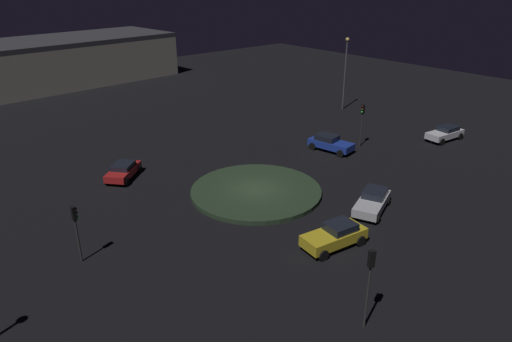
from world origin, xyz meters
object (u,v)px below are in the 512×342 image
traffic_light_west (362,117)px  car_red (123,170)px  car_blue (330,143)px  streetlamp_southwest (345,67)px  car_silver (372,201)px  traffic_light_east (76,223)px  car_white (445,133)px  store_building (61,61)px  car_yellow (335,235)px  traffic_light_north (370,274)px

traffic_light_west → car_red: bearing=-25.9°
car_blue → streetlamp_southwest: (-12.59, -8.75, 4.62)m
car_silver → streetlamp_southwest: (-19.75, -18.99, 4.68)m
car_red → traffic_light_east: (7.62, 9.78, 1.98)m
car_white → store_building: bearing=-62.3°
traffic_light_east → store_building: bearing=70.1°
car_yellow → streetlamp_southwest: 33.10m
traffic_light_west → car_yellow: bearing=27.9°
car_red → car_blue: size_ratio=0.89×
streetlamp_southwest → car_yellow: bearing=38.5°
store_building → car_silver: bearing=87.6°
traffic_light_east → car_silver: bearing=-22.7°
car_blue → car_silver: car_blue is taller
traffic_light_west → traffic_light_east: bearing=-2.0°
car_blue → streetlamp_southwest: bearing=115.4°
car_yellow → traffic_light_north: (4.61, 5.80, 2.37)m
car_blue → traffic_light_north: bearing=-54.7°
car_white → traffic_light_north: 31.49m
car_yellow → streetlamp_southwest: (-25.65, -20.40, 4.62)m
car_red → store_building: 41.32m
car_white → traffic_light_west: bearing=-22.4°
traffic_light_north → streetlamp_southwest: bearing=-27.6°
traffic_light_east → traffic_light_west: bearing=2.1°
car_white → traffic_light_east: 37.70m
car_red → car_white: (-29.89, 12.98, 0.04)m
traffic_light_north → store_building: store_building is taller
car_red → streetlamp_southwest: 31.39m
traffic_light_north → traffic_light_east: 17.04m
car_silver → traffic_light_north: traffic_light_north is taller
traffic_light_north → store_building: 65.31m
car_red → traffic_light_north: bearing=-128.5°
car_silver → store_building: (1.48, -57.47, 2.68)m
traffic_light_north → traffic_light_west: bearing=-30.6°
car_yellow → car_red: 19.56m
car_white → car_blue: bearing=-19.9°
car_yellow → car_white: (-24.55, -5.84, -0.05)m
store_building → streetlamp_southwest: bearing=115.0°
car_blue → car_silver: bearing=-44.3°
car_white → car_silver: bearing=20.3°
car_red → car_silver: 20.72m
traffic_light_north → streetlamp_southwest: size_ratio=0.50×
car_blue → traffic_light_east: 26.23m
traffic_light_west → car_silver: bearing=36.3°
car_white → traffic_light_east: (37.52, -3.20, 1.93)m
traffic_light_west → car_blue: bearing=-24.9°
traffic_light_east → car_white: bearing=-5.6°
traffic_light_west → store_building: bearing=-81.1°
car_white → traffic_light_north: size_ratio=1.00×
car_yellow → traffic_light_east: 15.92m
car_white → car_yellow: bearing=20.3°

